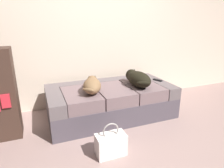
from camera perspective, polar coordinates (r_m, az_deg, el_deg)
ground_plane at (r=2.23m, az=10.66°, el=-20.88°), size 10.00×10.00×0.00m
back_wall at (r=3.34m, az=-4.66°, el=18.13°), size 6.40×0.10×2.80m
couch at (r=2.96m, az=-0.37°, el=-5.00°), size 1.82×0.91×0.47m
dog_tan at (r=2.64m, az=-5.82°, el=-0.26°), size 0.34×0.55×0.19m
dog_dark at (r=2.89m, az=7.42°, el=1.61°), size 0.28×0.64×0.22m
tv_remote at (r=3.22m, az=13.10°, el=1.14°), size 0.10×0.16×0.02m
handbag at (r=2.19m, az=-0.34°, el=-17.08°), size 0.32×0.18×0.38m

